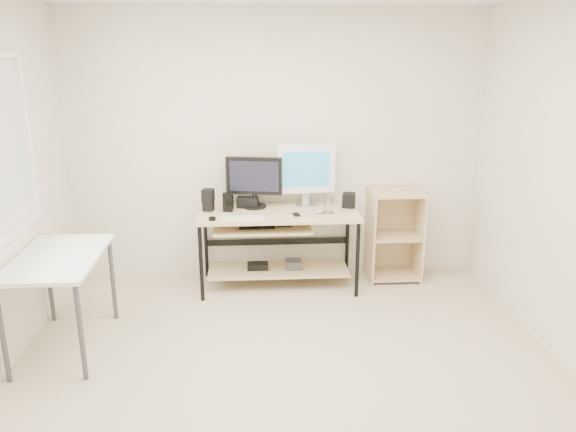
# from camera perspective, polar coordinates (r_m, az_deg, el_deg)

# --- Properties ---
(room) EXTENTS (4.01, 4.01, 2.62)m
(room) POSITION_cam_1_polar(r_m,az_deg,el_deg) (3.53, -2.07, 1.85)
(room) COLOR beige
(room) RESTS_ON ground
(desk) EXTENTS (1.50, 0.65, 0.75)m
(desk) POSITION_cam_1_polar(r_m,az_deg,el_deg) (5.31, -1.27, -1.75)
(desk) COLOR #D6BC87
(desk) RESTS_ON ground
(side_table) EXTENTS (0.60, 1.00, 0.75)m
(side_table) POSITION_cam_1_polar(r_m,az_deg,el_deg) (4.50, -22.28, -4.74)
(side_table) COLOR white
(side_table) RESTS_ON ground
(shelf_unit) EXTENTS (0.50, 0.40, 0.90)m
(shelf_unit) POSITION_cam_1_polar(r_m,az_deg,el_deg) (5.65, 10.67, -1.79)
(shelf_unit) COLOR #DCBD89
(shelf_unit) RESTS_ON ground
(black_monitor) EXTENTS (0.53, 0.22, 0.49)m
(black_monitor) POSITION_cam_1_polar(r_m,az_deg,el_deg) (5.32, -3.47, 3.78)
(black_monitor) COLOR black
(black_monitor) RESTS_ON desk
(white_imac) EXTENTS (0.56, 0.18, 0.60)m
(white_imac) POSITION_cam_1_polar(r_m,az_deg,el_deg) (5.37, 1.85, 4.63)
(white_imac) COLOR silver
(white_imac) RESTS_ON desk
(keyboard) EXTENTS (0.38, 0.12, 0.01)m
(keyboard) POSITION_cam_1_polar(r_m,az_deg,el_deg) (5.05, -4.57, -0.18)
(keyboard) COLOR white
(keyboard) RESTS_ON desk
(mouse) EXTENTS (0.11, 0.14, 0.04)m
(mouse) POSITION_cam_1_polar(r_m,az_deg,el_deg) (5.20, 3.25, 0.51)
(mouse) COLOR #B7B7BC
(mouse) RESTS_ON desk
(center_speaker) EXTENTS (0.21, 0.12, 0.10)m
(center_speaker) POSITION_cam_1_polar(r_m,az_deg,el_deg) (5.38, -4.12, 1.37)
(center_speaker) COLOR black
(center_speaker) RESTS_ON desk
(speaker_left) EXTENTS (0.12, 0.12, 0.21)m
(speaker_left) POSITION_cam_1_polar(r_m,az_deg,el_deg) (5.30, -8.11, 1.67)
(speaker_left) COLOR black
(speaker_left) RESTS_ON desk
(speaker_right) EXTENTS (0.14, 0.14, 0.14)m
(speaker_right) POSITION_cam_1_polar(r_m,az_deg,el_deg) (5.40, 6.19, 1.60)
(speaker_right) COLOR black
(speaker_right) RESTS_ON desk
(audio_controller) EXTENTS (0.10, 0.08, 0.18)m
(audio_controller) POSITION_cam_1_polar(r_m,az_deg,el_deg) (5.26, -6.11, 1.42)
(audio_controller) COLOR black
(audio_controller) RESTS_ON desk
(volume_puck) EXTENTS (0.07, 0.07, 0.03)m
(volume_puck) POSITION_cam_1_polar(r_m,az_deg,el_deg) (5.03, -7.70, -0.28)
(volume_puck) COLOR black
(volume_puck) RESTS_ON desk
(smartphone) EXTENTS (0.08, 0.12, 0.01)m
(smartphone) POSITION_cam_1_polar(r_m,az_deg,el_deg) (5.14, 0.85, 0.15)
(smartphone) COLOR black
(smartphone) RESTS_ON desk
(coaster) EXTENTS (0.12, 0.12, 0.01)m
(coaster) POSITION_cam_1_polar(r_m,az_deg,el_deg) (5.21, 4.15, 0.32)
(coaster) COLOR olive
(coaster) RESTS_ON desk
(drinking_glass) EXTENTS (0.09, 0.09, 0.15)m
(drinking_glass) POSITION_cam_1_polar(r_m,az_deg,el_deg) (5.19, 4.17, 1.17)
(drinking_glass) COLOR white
(drinking_glass) RESTS_ON coaster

